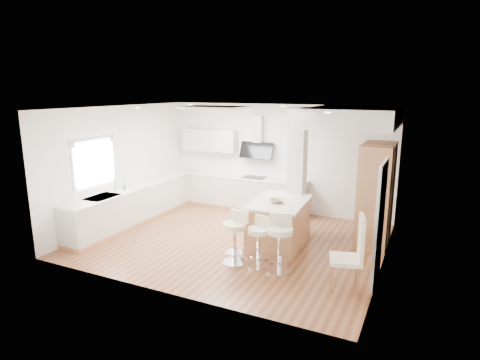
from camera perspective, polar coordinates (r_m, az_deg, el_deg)
The scene contains 18 objects.
ground at distance 8.69m, azimuth -0.81°, elevation -8.58°, with size 6.00×6.00×0.00m, color #965A37.
ceiling at distance 8.69m, azimuth -0.81°, elevation -8.58°, with size 6.00×5.00×0.02m, color white.
wall_back at distance 10.54m, azimuth 5.23°, elevation 3.08°, with size 6.00×0.04×2.80m, color white.
wall_left at distance 9.97m, azimuth -16.49°, elevation 2.04°, with size 0.04×5.00×2.80m, color white.
wall_right at distance 7.48m, azimuth 20.21°, elevation -1.68°, with size 0.04×5.00×2.80m, color white.
skylight at distance 9.01m, azimuth -3.72°, elevation 10.23°, with size 4.10×2.10×0.06m.
window_left at distance 9.25m, azimuth -20.10°, elevation 2.84°, with size 0.06×1.28×1.07m.
doorway_right at distance 7.02m, azimuth 19.24°, elevation -5.94°, with size 0.05×1.00×2.10m.
counter_left at distance 10.15m, azimuth -14.02°, elevation -3.08°, with size 0.63×4.50×1.35m.
counter_back at distance 10.78m, azimuth 0.08°, elevation -0.47°, with size 3.62×0.63×2.50m.
pillar at distance 8.77m, azimuth 8.11°, elevation 1.03°, with size 0.35×0.35×2.80m.
soffit at distance 8.80m, azimuth 15.86°, elevation 8.61°, with size 1.78×2.20×0.40m.
oven_column at distance 8.79m, azimuth 18.76°, elevation -1.86°, with size 0.63×1.21×2.10m.
peninsula at distance 8.30m, azimuth 5.56°, elevation -6.13°, with size 1.13×1.64×1.04m.
bar_stool_a at distance 7.44m, azimuth -0.71°, elevation -7.76°, with size 0.52×0.52×0.99m.
bar_stool_b at distance 7.33m, azimuth 2.78°, elevation -8.37°, with size 0.49×0.49×0.93m.
bar_stool_c at distance 7.15m, azimuth 5.69°, elevation -8.50°, with size 0.59×0.59×1.03m.
dining_chair at distance 6.68m, azimuth 15.83°, elevation -9.65°, with size 0.60×0.60×1.26m.
Camera 1 is at (3.61, -7.25, 3.17)m, focal length 30.00 mm.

